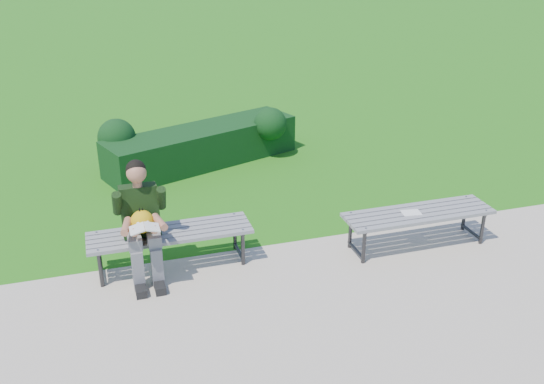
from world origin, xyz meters
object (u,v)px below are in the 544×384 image
Objects in this scene: hedge at (200,143)px; bench_left at (170,236)px; bench_right at (418,216)px; paper_sheet at (411,213)px; seated_boy at (141,219)px.

bench_left is at bearing -106.59° from hedge.
paper_sheet is at bearing -180.00° from bench_right.
hedge is at bearing 73.41° from bench_left.
hedge reaches higher than bench_left.
bench_left is at bearing 172.70° from bench_right.
paper_sheet is (1.85, -3.49, 0.12)m from hedge.
bench_right is at bearing -7.30° from bench_left.
hedge is 13.84× the size of paper_sheet.
seated_boy reaches higher than bench_right.
bench_left reaches higher than paper_sheet.
bench_left is 1.00× the size of bench_right.
hedge is at bearing 117.96° from paper_sheet.
bench_right is (1.95, -3.49, 0.06)m from hedge.
seated_boy is (-0.30, -0.10, 0.30)m from bench_left.
hedge is 1.85× the size of bench_right.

